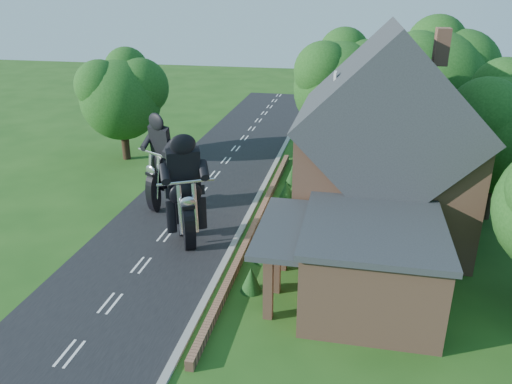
% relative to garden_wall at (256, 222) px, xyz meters
% --- Properties ---
extents(ground, '(120.00, 120.00, 0.00)m').
position_rel_garden_wall_xyz_m(ground, '(-4.30, -5.00, -0.20)').
color(ground, '#1E4714').
rests_on(ground, ground).
extents(road, '(7.00, 80.00, 0.02)m').
position_rel_garden_wall_xyz_m(road, '(-4.30, -5.00, -0.19)').
color(road, black).
rests_on(road, ground).
extents(kerb, '(0.30, 80.00, 0.12)m').
position_rel_garden_wall_xyz_m(kerb, '(-0.65, -5.00, -0.14)').
color(kerb, gray).
rests_on(kerb, ground).
extents(garden_wall, '(0.30, 22.00, 0.40)m').
position_rel_garden_wall_xyz_m(garden_wall, '(0.00, 0.00, 0.00)').
color(garden_wall, '#8F6249').
rests_on(garden_wall, ground).
extents(house, '(9.54, 8.64, 10.24)m').
position_rel_garden_wall_xyz_m(house, '(6.19, 1.00, 4.14)').
color(house, '#8F6249').
rests_on(house, ground).
extents(annex, '(7.05, 5.94, 3.44)m').
position_rel_garden_wall_xyz_m(annex, '(5.57, -5.80, 1.57)').
color(annex, '#8F6249').
rests_on(annex, ground).
extents(tree_house_right, '(6.51, 6.00, 8.40)m').
position_rel_garden_wall_xyz_m(tree_house_right, '(12.35, 3.62, 4.99)').
color(tree_house_right, black).
rests_on(tree_house_right, ground).
extents(tree_behind_house, '(7.81, 7.20, 10.08)m').
position_rel_garden_wall_xyz_m(tree_behind_house, '(9.88, 11.14, 6.03)').
color(tree_behind_house, black).
rests_on(tree_behind_house, ground).
extents(tree_behind_left, '(6.94, 6.40, 9.16)m').
position_rel_garden_wall_xyz_m(tree_behind_left, '(3.86, 12.13, 5.53)').
color(tree_behind_left, black).
rests_on(tree_behind_left, ground).
extents(tree_far_road, '(6.08, 5.60, 7.84)m').
position_rel_garden_wall_xyz_m(tree_far_road, '(-11.16, 9.11, 4.64)').
color(tree_far_road, black).
rests_on(tree_far_road, ground).
extents(shrub_a, '(0.90, 0.90, 1.10)m').
position_rel_garden_wall_xyz_m(shrub_a, '(1.00, -6.00, 0.35)').
color(shrub_a, '#123611').
rests_on(shrub_a, ground).
extents(shrub_b, '(0.90, 0.90, 1.10)m').
position_rel_garden_wall_xyz_m(shrub_b, '(1.00, -3.50, 0.35)').
color(shrub_b, '#123611').
rests_on(shrub_b, ground).
extents(shrub_c, '(0.90, 0.90, 1.10)m').
position_rel_garden_wall_xyz_m(shrub_c, '(1.00, -1.00, 0.35)').
color(shrub_c, '#123611').
rests_on(shrub_c, ground).
extents(shrub_d, '(0.90, 0.90, 1.10)m').
position_rel_garden_wall_xyz_m(shrub_d, '(1.00, 4.00, 0.35)').
color(shrub_d, '#123611').
rests_on(shrub_d, ground).
extents(shrub_e, '(0.90, 0.90, 1.10)m').
position_rel_garden_wall_xyz_m(shrub_e, '(1.00, 6.50, 0.35)').
color(shrub_e, '#123611').
rests_on(shrub_e, ground).
extents(shrub_f, '(0.90, 0.90, 1.10)m').
position_rel_garden_wall_xyz_m(shrub_f, '(1.00, 9.00, 0.35)').
color(shrub_f, '#123611').
rests_on(shrub_f, ground).
extents(motorcycle_lead, '(1.25, 1.79, 1.67)m').
position_rel_garden_wall_xyz_m(motorcycle_lead, '(-2.94, -2.50, 0.63)').
color(motorcycle_lead, black).
rests_on(motorcycle_lead, ground).
extents(motorcycle_follow, '(1.24, 1.77, 1.65)m').
position_rel_garden_wall_xyz_m(motorcycle_follow, '(-5.57, 1.29, 0.63)').
color(motorcycle_follow, black).
rests_on(motorcycle_follow, ground).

